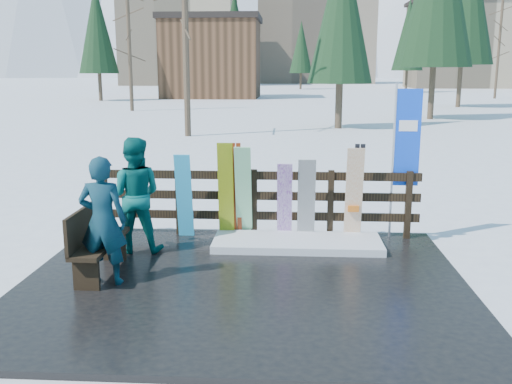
# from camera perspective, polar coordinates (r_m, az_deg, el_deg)

# --- Properties ---
(ground) EXTENTS (700.00, 700.00, 0.00)m
(ground) POSITION_cam_1_polar(r_m,az_deg,el_deg) (7.83, -1.25, -9.43)
(ground) COLOR white
(ground) RESTS_ON ground
(deck) EXTENTS (6.00, 5.00, 0.08)m
(deck) POSITION_cam_1_polar(r_m,az_deg,el_deg) (7.81, -1.25, -9.15)
(deck) COLOR black
(deck) RESTS_ON ground
(fence) EXTENTS (5.60, 0.10, 1.15)m
(fence) POSITION_cam_1_polar(r_m,az_deg,el_deg) (9.72, -0.19, -0.60)
(fence) COLOR black
(fence) RESTS_ON deck
(snow_patch) EXTENTS (2.70, 1.00, 0.12)m
(snow_patch) POSITION_cam_1_polar(r_m,az_deg,el_deg) (9.27, 4.14, -5.09)
(snow_patch) COLOR white
(snow_patch) RESTS_ON deck
(bench) EXTENTS (0.40, 1.50, 0.97)m
(bench) POSITION_cam_1_polar(r_m,az_deg,el_deg) (8.21, -15.80, -4.48)
(bench) COLOR black
(bench) RESTS_ON deck
(snowboard_0) EXTENTS (0.27, 0.29, 1.45)m
(snowboard_0) POSITION_cam_1_polar(r_m,az_deg,el_deg) (9.63, -7.20, -0.41)
(snowboard_0) COLOR #2FB5ED
(snowboard_0) RESTS_ON deck
(snowboard_1) EXTENTS (0.27, 0.46, 1.59)m
(snowboard_1) POSITION_cam_1_polar(r_m,az_deg,el_deg) (9.48, -1.26, -0.08)
(snowboard_1) COLOR white
(snowboard_1) RESTS_ON deck
(snowboard_2) EXTENTS (0.26, 0.23, 1.64)m
(snowboard_2) POSITION_cam_1_polar(r_m,az_deg,el_deg) (9.51, -3.04, 0.10)
(snowboard_2) COLOR #E7FF10
(snowboard_2) RESTS_ON deck
(snowboard_3) EXTENTS (0.25, 0.34, 1.32)m
(snowboard_3) POSITION_cam_1_polar(r_m,az_deg,el_deg) (9.48, 2.87, -0.94)
(snowboard_3) COLOR silver
(snowboard_3) RESTS_ON deck
(snowboard_4) EXTENTS (0.29, 0.26, 1.38)m
(snowboard_4) POSITION_cam_1_polar(r_m,az_deg,el_deg) (9.48, 5.06, -0.78)
(snowboard_4) COLOR black
(snowboard_4) RESTS_ON deck
(snowboard_5) EXTENTS (0.28, 0.26, 1.57)m
(snowboard_5) POSITION_cam_1_polar(r_m,az_deg,el_deg) (9.51, 9.77, -0.26)
(snowboard_5) COLOR white
(snowboard_5) RESTS_ON deck
(ski_pair_a) EXTENTS (0.16, 0.20, 1.63)m
(ski_pair_a) POSITION_cam_1_polar(r_m,az_deg,el_deg) (9.56, -1.97, 0.14)
(ski_pair_a) COLOR #983112
(ski_pair_a) RESTS_ON deck
(ski_pair_b) EXTENTS (0.17, 0.24, 1.63)m
(ski_pair_b) POSITION_cam_1_polar(r_m,az_deg,el_deg) (9.58, 10.14, -0.01)
(ski_pair_b) COLOR black
(ski_pair_b) RESTS_ON deck
(rental_flag) EXTENTS (0.45, 0.04, 2.60)m
(rental_flag) POSITION_cam_1_polar(r_m,az_deg,el_deg) (9.76, 14.58, 4.71)
(rental_flag) COLOR silver
(rental_flag) RESTS_ON deck
(person_front) EXTENTS (0.63, 0.42, 1.72)m
(person_front) POSITION_cam_1_polar(r_m,az_deg,el_deg) (7.73, -15.07, -2.80)
(person_front) COLOR #10494E
(person_front) RESTS_ON deck
(person_back) EXTENTS (0.92, 0.74, 1.80)m
(person_back) POSITION_cam_1_polar(r_m,az_deg,el_deg) (9.03, -12.09, -0.29)
(person_back) COLOR #075B57
(person_back) RESTS_ON deck
(resort_buildings) EXTENTS (73.00, 87.60, 22.60)m
(resort_buildings) POSITION_cam_1_polar(r_m,az_deg,el_deg) (122.86, 3.87, 15.24)
(resort_buildings) COLOR tan
(resort_buildings) RESTS_ON ground
(trees) EXTENTS (42.02, 68.94, 13.37)m
(trees) POSITION_cam_1_polar(r_m,az_deg,el_deg) (57.08, 8.22, 14.86)
(trees) COLOR #382B1E
(trees) RESTS_ON ground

